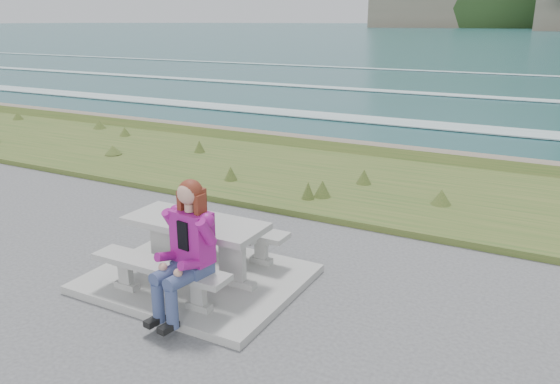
{
  "coord_description": "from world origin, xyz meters",
  "views": [
    {
      "loc": [
        3.92,
        -5.08,
        3.22
      ],
      "look_at": [
        0.55,
        1.2,
        0.96
      ],
      "focal_mm": 35.0,
      "sensor_mm": 36.0,
      "label": 1
    }
  ],
  "objects_px": {
    "bench_landward": "(160,271)",
    "bench_seaward": "(227,232)",
    "picnic_table": "(195,233)",
    "seated_woman": "(183,268)"
  },
  "relations": [
    {
      "from": "picnic_table",
      "to": "bench_seaward",
      "type": "relative_size",
      "value": 1.0
    },
    {
      "from": "bench_landward",
      "to": "seated_woman",
      "type": "relative_size",
      "value": 1.19
    },
    {
      "from": "bench_landward",
      "to": "picnic_table",
      "type": "bearing_deg",
      "value": 90.0
    },
    {
      "from": "picnic_table",
      "to": "seated_woman",
      "type": "relative_size",
      "value": 1.19
    },
    {
      "from": "bench_seaward",
      "to": "seated_woman",
      "type": "height_order",
      "value": "seated_woman"
    },
    {
      "from": "bench_landward",
      "to": "bench_seaward",
      "type": "bearing_deg",
      "value": 90.0
    },
    {
      "from": "seated_woman",
      "to": "picnic_table",
      "type": "bearing_deg",
      "value": 126.66
    },
    {
      "from": "seated_woman",
      "to": "bench_landward",
      "type": "bearing_deg",
      "value": 170.87
    },
    {
      "from": "picnic_table",
      "to": "seated_woman",
      "type": "height_order",
      "value": "seated_woman"
    },
    {
      "from": "picnic_table",
      "to": "bench_landward",
      "type": "xyz_separation_m",
      "value": [
        0.0,
        -0.7,
        -0.23
      ]
    }
  ]
}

